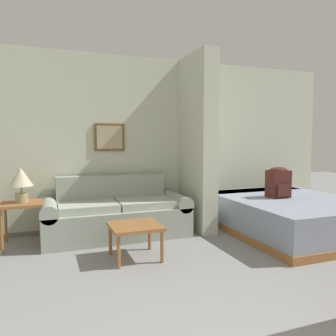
{
  "coord_description": "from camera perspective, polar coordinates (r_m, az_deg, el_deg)",
  "views": [
    {
      "loc": [
        -1.06,
        -0.62,
        1.34
      ],
      "look_at": [
        0.13,
        2.57,
        1.05
      ],
      "focal_mm": 35.0,
      "sensor_mm": 36.0,
      "label": 1
    }
  ],
  "objects": [
    {
      "name": "couch",
      "position": [
        4.68,
        -9.05,
        -7.96
      ],
      "size": [
        1.99,
        0.84,
        0.83
      ],
      "color": "#99A393",
      "rests_on": "ground_plane"
    },
    {
      "name": "wall_partition_pillar",
      "position": [
        4.94,
        5.12,
        4.41
      ],
      "size": [
        0.24,
        0.89,
        2.6
      ],
      "color": "beige",
      "rests_on": "ground_plane"
    },
    {
      "name": "table_lamp",
      "position": [
        4.5,
        -24.23,
        -1.82
      ],
      "size": [
        0.29,
        0.29,
        0.44
      ],
      "color": "tan",
      "rests_on": "side_table"
    },
    {
      "name": "bed",
      "position": [
        5.14,
        20.29,
        -7.61
      ],
      "size": [
        1.78,
        2.17,
        0.5
      ],
      "color": "#996033",
      "rests_on": "ground_plane"
    },
    {
      "name": "wall_back",
      "position": [
        5.07,
        -8.5,
        4.32
      ],
      "size": [
        7.41,
        0.16,
        2.6
      ],
      "color": "beige",
      "rests_on": "ground_plane"
    },
    {
      "name": "backpack",
      "position": [
        5.05,
        18.68,
        -2.27
      ],
      "size": [
        0.3,
        0.25,
        0.45
      ],
      "color": "#471E19",
      "rests_on": "bed"
    },
    {
      "name": "side_table",
      "position": [
        4.56,
        -24.07,
        -6.51
      ],
      "size": [
        0.5,
        0.5,
        0.56
      ],
      "color": "#996033",
      "rests_on": "ground_plane"
    },
    {
      "name": "coffee_table",
      "position": [
        3.78,
        -5.73,
        -10.53
      ],
      "size": [
        0.56,
        0.54,
        0.39
      ],
      "color": "#996033",
      "rests_on": "ground_plane"
    }
  ]
}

